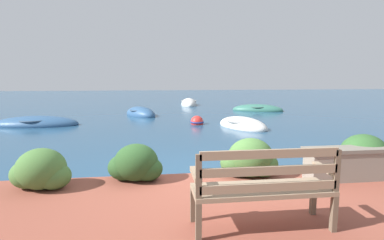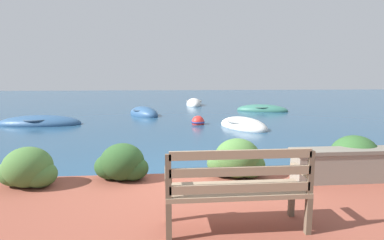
# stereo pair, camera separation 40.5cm
# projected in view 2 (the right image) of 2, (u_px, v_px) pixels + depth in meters

# --- Properties ---
(ground_plane) EXTENTS (80.00, 80.00, 0.00)m
(ground_plane) POSITION_uv_depth(u_px,v_px,m) (191.00, 185.00, 5.23)
(ground_plane) COLOR navy
(park_bench) EXTENTS (1.53, 0.48, 0.93)m
(park_bench) POSITION_uv_depth(u_px,v_px,m) (237.00, 187.00, 3.19)
(park_bench) COLOR brown
(park_bench) RESTS_ON patio_terrace
(stone_wall) EXTENTS (1.77, 0.39, 0.52)m
(stone_wall) POSITION_uv_depth(u_px,v_px,m) (346.00, 165.00, 4.76)
(stone_wall) COLOR gray
(stone_wall) RESTS_ON patio_terrace
(hedge_clump_far_left) EXTENTS (0.90, 0.65, 0.61)m
(hedge_clump_far_left) POSITION_uv_depth(u_px,v_px,m) (28.00, 169.00, 4.51)
(hedge_clump_far_left) COLOR #426B33
(hedge_clump_far_left) RESTS_ON patio_terrace
(hedge_clump_left) EXTENTS (0.88, 0.63, 0.60)m
(hedge_clump_left) POSITION_uv_depth(u_px,v_px,m) (122.00, 164.00, 4.82)
(hedge_clump_left) COLOR #284C23
(hedge_clump_left) RESTS_ON patio_terrace
(hedge_clump_centre) EXTENTS (0.95, 0.69, 0.65)m
(hedge_clump_centre) POSITION_uv_depth(u_px,v_px,m) (236.00, 160.00, 4.95)
(hedge_clump_centre) COLOR #426B33
(hedge_clump_centre) RESTS_ON patio_terrace
(hedge_clump_right) EXTENTS (1.00, 0.72, 0.68)m
(hedge_clump_right) POSITION_uv_depth(u_px,v_px,m) (353.00, 158.00, 5.06)
(hedge_clump_right) COLOR #2D5628
(hedge_clump_right) RESTS_ON patio_terrace
(rowboat_nearest) EXTENTS (2.01, 2.61, 0.70)m
(rowboat_nearest) POSITION_uv_depth(u_px,v_px,m) (243.00, 126.00, 11.20)
(rowboat_nearest) COLOR silver
(rowboat_nearest) RESTS_ON ground_plane
(rowboat_mid) EXTENTS (3.29, 1.45, 0.66)m
(rowboat_mid) POSITION_uv_depth(u_px,v_px,m) (40.00, 123.00, 11.92)
(rowboat_mid) COLOR #2D517A
(rowboat_mid) RESTS_ON ground_plane
(rowboat_far) EXTENTS (2.01, 2.41, 0.77)m
(rowboat_far) POSITION_uv_depth(u_px,v_px,m) (144.00, 114.00, 14.86)
(rowboat_far) COLOR #2D517A
(rowboat_far) RESTS_ON ground_plane
(rowboat_outer) EXTENTS (2.99, 2.08, 0.66)m
(rowboat_outer) POSITION_uv_depth(u_px,v_px,m) (262.00, 110.00, 16.73)
(rowboat_outer) COLOR #336B5B
(rowboat_outer) RESTS_ON ground_plane
(rowboat_distant) EXTENTS (1.16, 2.56, 0.83)m
(rowboat_distant) POSITION_uv_depth(u_px,v_px,m) (194.00, 104.00, 20.33)
(rowboat_distant) COLOR silver
(rowboat_distant) RESTS_ON ground_plane
(mooring_buoy) EXTENTS (0.56, 0.56, 0.51)m
(mooring_buoy) POSITION_uv_depth(u_px,v_px,m) (198.00, 122.00, 12.02)
(mooring_buoy) COLOR red
(mooring_buoy) RESTS_ON ground_plane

